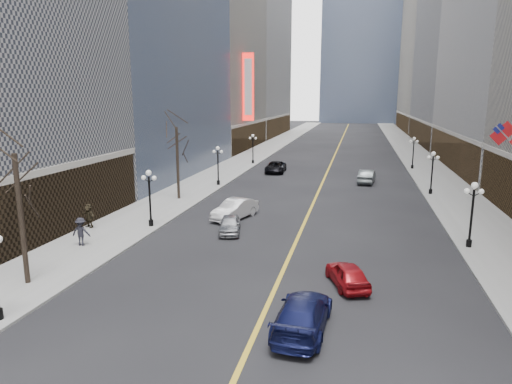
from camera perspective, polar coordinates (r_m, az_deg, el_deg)
The scene contains 24 objects.
sidewalk_east at distance 73.77m, azimuth 20.31°, elevation 3.13°, with size 6.00×230.00×0.15m, color gray.
sidewalk_west at distance 75.31m, azimuth -1.33°, elevation 4.02°, with size 6.00×230.00×0.15m, color gray.
lane_line at distance 83.12m, azimuth 9.80°, elevation 4.54°, with size 0.25×200.00×0.02m, color gold.
bldg_east_c at distance 112.29m, azimuth 27.23°, elevation 17.67°, with size 26.60×40.60×48.80m.
bldg_east_d at distance 155.00m, azimuth 23.44°, elevation 18.62°, with size 26.60×46.60×62.80m.
bldg_west_c at distance 96.79m, azimuth -8.57°, elevation 20.54°, with size 26.60×30.60×50.80m.
streetlamp_east_1 at distance 34.10m, azimuth 25.44°, elevation -1.80°, with size 1.26×0.44×4.52m.
streetlamp_east_2 at distance 51.50m, azimuth 21.18°, elevation 2.80°, with size 1.26×0.44×4.52m.
streetlamp_east_3 at distance 69.21m, azimuth 19.08°, elevation 5.05°, with size 1.26×0.44×4.52m.
streetlamp_west_1 at distance 36.82m, azimuth -13.17°, elevation -0.02°, with size 1.26×0.44×4.52m.
streetlamp_west_2 at distance 53.34m, azimuth -4.78°, elevation 3.84°, with size 1.26×0.44×4.52m.
streetlamp_west_3 at distance 70.59m, azimuth -0.39°, elevation 5.82°, with size 1.26×0.44×4.52m.
flag_5 at distance 41.07m, azimuth 28.69°, elevation 6.23°, with size 2.87×0.12×2.87m.
theatre_marquee at distance 84.80m, azimuth -0.96°, elevation 12.97°, with size 2.00×0.55×12.00m.
tree_west_near at distance 27.22m, azimuth -27.78°, elevation 1.98°, with size 3.60×3.60×7.92m.
tree_west_far at distance 46.07m, azimuth -9.88°, elevation 6.63°, with size 3.60×3.60×7.92m.
car_nb_near at distance 35.10m, azimuth -3.29°, elevation -4.06°, with size 1.58×3.92×1.33m, color #9A9DA1.
car_nb_mid at distance 39.07m, azimuth -2.64°, elevation -2.15°, with size 1.77×5.07×1.67m, color #BDBCBF.
car_nb_far at distance 63.09m, azimuth 2.46°, elevation 3.13°, with size 2.53×5.48×1.52m, color black.
car_sb_near at distance 21.08m, azimuth 5.85°, elevation -14.92°, with size 2.20×5.40×1.57m, color #111541.
car_sb_mid at distance 25.98m, azimuth 11.34°, elevation -10.04°, with size 1.60×3.99×1.36m, color maroon.
car_sb_far at distance 56.85m, azimuth 13.68°, elevation 1.91°, with size 1.73×4.97×1.64m, color #464C4D.
ped_west_walk at distance 33.78m, azimuth -21.03°, elevation -4.65°, with size 1.28×0.53×1.98m, color black.
ped_west_far at distance 38.25m, azimuth -20.19°, elevation -2.78°, with size 1.76×0.51×1.90m, color #2E2719.
Camera 1 is at (4.09, -2.39, 10.24)m, focal length 32.00 mm.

